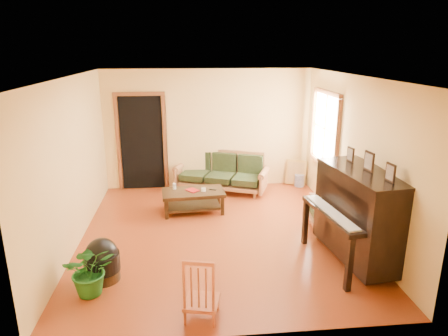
{
  "coord_description": "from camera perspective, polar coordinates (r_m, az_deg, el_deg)",
  "views": [
    {
      "loc": [
        -0.5,
        -6.11,
        3.01
      ],
      "look_at": [
        0.12,
        0.2,
        1.1
      ],
      "focal_mm": 32.0,
      "sensor_mm": 36.0,
      "label": 1
    }
  ],
  "objects": [
    {
      "name": "floor",
      "position": [
        6.83,
        -0.87,
        -9.39
      ],
      "size": [
        5.0,
        5.0,
        0.0
      ],
      "primitive_type": "plane",
      "color": "maroon",
      "rests_on": "ground"
    },
    {
      "name": "doorway",
      "position": [
        8.87,
        -11.65,
        3.48
      ],
      "size": [
        1.08,
        0.16,
        2.05
      ],
      "primitive_type": "cube",
      "color": "black",
      "rests_on": "floor"
    },
    {
      "name": "window",
      "position": [
        8.03,
        14.27,
        5.41
      ],
      "size": [
        0.12,
        1.36,
        1.46
      ],
      "primitive_type": "cube",
      "color": "white",
      "rests_on": "right_wall"
    },
    {
      "name": "sofa",
      "position": [
        8.68,
        -0.42,
        -0.61
      ],
      "size": [
        2.12,
        1.49,
        0.84
      ],
      "primitive_type": "cube",
      "rotation": [
        0.0,
        0.0,
        -0.38
      ],
      "color": "#925A35",
      "rests_on": "floor"
    },
    {
      "name": "coffee_table",
      "position": [
        7.64,
        -4.4,
        -4.77
      ],
      "size": [
        1.21,
        0.72,
        0.42
      ],
      "primitive_type": "cube",
      "rotation": [
        0.0,
        0.0,
        0.08
      ],
      "color": "black",
      "rests_on": "floor"
    },
    {
      "name": "armchair",
      "position": [
        7.03,
        15.11,
        -5.58
      ],
      "size": [
        0.86,
        0.89,
        0.81
      ],
      "primitive_type": "cube",
      "rotation": [
        0.0,
        0.0,
        -0.11
      ],
      "color": "#925A35",
      "rests_on": "floor"
    },
    {
      "name": "piano",
      "position": [
        6.07,
        18.81,
        -6.64
      ],
      "size": [
        1.12,
        1.67,
        1.38
      ],
      "primitive_type": "cube",
      "rotation": [
        0.0,
        0.0,
        0.13
      ],
      "color": "black",
      "rests_on": "floor"
    },
    {
      "name": "footstool",
      "position": [
        5.74,
        -16.95,
        -13.07
      ],
      "size": [
        0.6,
        0.6,
        0.45
      ],
      "primitive_type": "cylinder",
      "rotation": [
        0.0,
        0.0,
        0.34
      ],
      "color": "black",
      "rests_on": "floor"
    },
    {
      "name": "red_chair",
      "position": [
        4.74,
        -3.23,
        -16.53
      ],
      "size": [
        0.47,
        0.49,
        0.82
      ],
      "primitive_type": "cube",
      "rotation": [
        0.0,
        0.0,
        -0.23
      ],
      "color": "#923B1A",
      "rests_on": "floor"
    },
    {
      "name": "leaning_frame",
      "position": [
        9.22,
        10.23,
        -0.59
      ],
      "size": [
        0.46,
        0.27,
        0.61
      ],
      "primitive_type": "cube",
      "rotation": [
        0.0,
        0.0,
        -0.4
      ],
      "color": "gold",
      "rests_on": "floor"
    },
    {
      "name": "ceramic_crock",
      "position": [
        9.19,
        10.71,
        -1.76
      ],
      "size": [
        0.24,
        0.24,
        0.27
      ],
      "primitive_type": "cylinder",
      "rotation": [
        0.0,
        0.0,
        -0.1
      ],
      "color": "#364BA3",
      "rests_on": "floor"
    },
    {
      "name": "potted_plant",
      "position": [
        5.44,
        -18.56,
        -13.56
      ],
      "size": [
        0.71,
        0.65,
        0.69
      ],
      "primitive_type": "imported",
      "rotation": [
        0.0,
        0.0,
        0.2
      ],
      "color": "#19591B",
      "rests_on": "floor"
    },
    {
      "name": "book",
      "position": [
        7.51,
        -5.06,
        -3.37
      ],
      "size": [
        0.28,
        0.3,
        0.02
      ],
      "primitive_type": "imported",
      "rotation": [
        0.0,
        0.0,
        0.65
      ],
      "color": "maroon",
      "rests_on": "coffee_table"
    },
    {
      "name": "candle",
      "position": [
        7.68,
        -7.1,
        -2.61
      ],
      "size": [
        0.09,
        0.09,
        0.11
      ],
      "primitive_type": "cylinder",
      "rotation": [
        0.0,
        0.0,
        0.43
      ],
      "color": "silver",
      "rests_on": "coffee_table"
    },
    {
      "name": "glass_jar",
      "position": [
        7.54,
        -2.94,
        -3.1
      ],
      "size": [
        0.11,
        0.11,
        0.06
      ],
      "primitive_type": "cylinder",
      "rotation": [
        0.0,
        0.0,
        0.29
      ],
      "color": "silver",
      "rests_on": "coffee_table"
    },
    {
      "name": "remote",
      "position": [
        7.6,
        -1.61,
        -3.1
      ],
      "size": [
        0.14,
        0.08,
        0.01
      ],
      "primitive_type": "cube",
      "rotation": [
        0.0,
        0.0,
        -0.37
      ],
      "color": "black",
      "rests_on": "coffee_table"
    }
  ]
}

